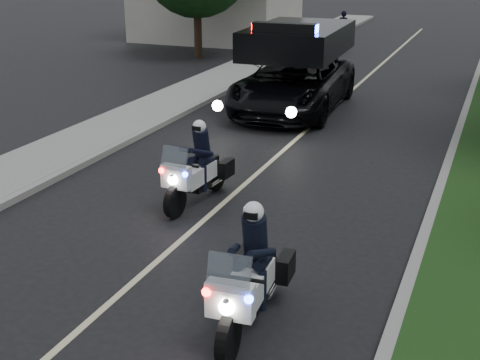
{
  "coord_description": "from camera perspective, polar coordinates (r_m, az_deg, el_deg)",
  "views": [
    {
      "loc": [
        5.04,
        -7.6,
        5.12
      ],
      "look_at": [
        0.82,
        2.81,
        1.0
      ],
      "focal_mm": 48.75,
      "sensor_mm": 36.0,
      "label": 1
    }
  ],
  "objects": [
    {
      "name": "cyclist",
      "position": [
        34.59,
        8.92,
        11.39
      ],
      "size": [
        0.6,
        0.41,
        1.65
      ],
      "primitive_type": "imported",
      "rotation": [
        0.0,
        0.0,
        3.16
      ],
      "color": "black",
      "rests_on": "ground"
    },
    {
      "name": "tree_left_near",
      "position": [
        31.17,
        -3.65,
        10.65
      ],
      "size": [
        6.04,
        6.04,
        8.37
      ],
      "primitive_type": null,
      "rotation": [
        0.0,
        0.0,
        -0.23
      ],
      "color": "#123612",
      "rests_on": "ground"
    },
    {
      "name": "lane_marking",
      "position": [
        19.01,
        5.91,
        4.42
      ],
      "size": [
        0.12,
        50.0,
        0.01
      ],
      "primitive_type": "cube",
      "color": "#BFB78C",
      "rests_on": "ground"
    },
    {
      "name": "tree_left_far",
      "position": [
        41.68,
        0.98,
        13.08
      ],
      "size": [
        5.83,
        5.83,
        9.49
      ],
      "primitive_type": null,
      "rotation": [
        0.0,
        0.0,
        0.02
      ],
      "color": "black",
      "rests_on": "ground"
    },
    {
      "name": "curb_right",
      "position": [
        18.33,
        18.3,
        3.13
      ],
      "size": [
        0.2,
        60.0,
        0.15
      ],
      "primitive_type": "cube",
      "color": "gray",
      "rests_on": "ground"
    },
    {
      "name": "police_moto_left",
      "position": [
        13.65,
        -3.74,
        -1.94
      ],
      "size": [
        0.87,
        2.1,
        1.74
      ],
      "primitive_type": null,
      "rotation": [
        0.0,
        0.0,
        -0.07
      ],
      "color": "silver",
      "rests_on": "ground"
    },
    {
      "name": "ground",
      "position": [
        10.46,
        -10.12,
        -9.51
      ],
      "size": [
        120.0,
        120.0,
        0.0
      ],
      "primitive_type": "plane",
      "color": "black",
      "rests_on": "ground"
    },
    {
      "name": "curb_left",
      "position": [
        20.47,
        -5.21,
        5.79
      ],
      "size": [
        0.2,
        60.0,
        0.15
      ],
      "primitive_type": "cube",
      "color": "gray",
      "rests_on": "ground"
    },
    {
      "name": "police_moto_right",
      "position": [
        9.49,
        0.84,
        -12.5
      ],
      "size": [
        0.9,
        2.2,
        1.83
      ],
      "primitive_type": null,
      "rotation": [
        0.0,
        0.0,
        0.07
      ],
      "color": "silver",
      "rests_on": "ground"
    },
    {
      "name": "sidewalk_left",
      "position": [
        20.98,
        -7.9,
        6.04
      ],
      "size": [
        2.0,
        60.0,
        0.16
      ],
      "primitive_type": "cube",
      "color": "gray",
      "rests_on": "ground"
    },
    {
      "name": "police_suv",
      "position": [
        21.26,
        4.67,
        6.14
      ],
      "size": [
        3.18,
        6.47,
        3.09
      ],
      "primitive_type": "imported",
      "rotation": [
        0.0,
        0.0,
        0.04
      ],
      "color": "black",
      "rests_on": "ground"
    },
    {
      "name": "bicycle",
      "position": [
        34.59,
        8.92,
        11.39
      ],
      "size": [
        0.65,
        1.8,
        0.94
      ],
      "primitive_type": "imported",
      "rotation": [
        0.0,
        0.0,
        -0.01
      ],
      "color": "black",
      "rests_on": "ground"
    }
  ]
}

